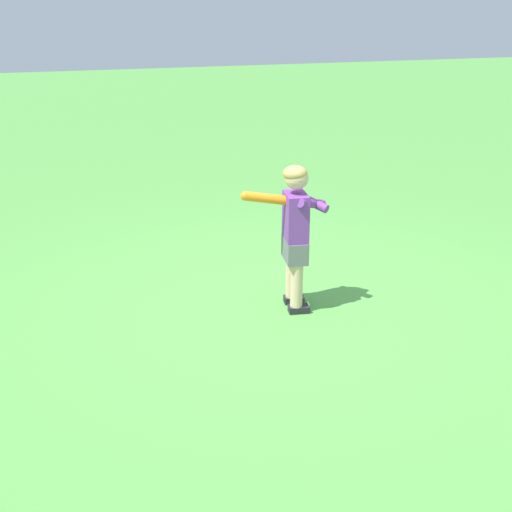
{
  "coord_description": "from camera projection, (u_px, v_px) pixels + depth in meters",
  "views": [
    {
      "loc": [
        -4.06,
        1.69,
        2.12
      ],
      "look_at": [
        0.07,
        0.18,
        0.45
      ],
      "focal_mm": 46.57,
      "sensor_mm": 36.0,
      "label": 1
    }
  ],
  "objects": [
    {
      "name": "ground_plane",
      "position": [
        283.0,
        314.0,
        4.86
      ],
      "size": [
        40.0,
        40.0,
        0.0
      ],
      "primitive_type": "plane",
      "color": "#519942"
    },
    {
      "name": "child_batter",
      "position": [
        295.0,
        225.0,
        4.74
      ],
      "size": [
        0.32,
        0.62,
        1.08
      ],
      "color": "#232328",
      "rests_on": "ground"
    }
  ]
}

